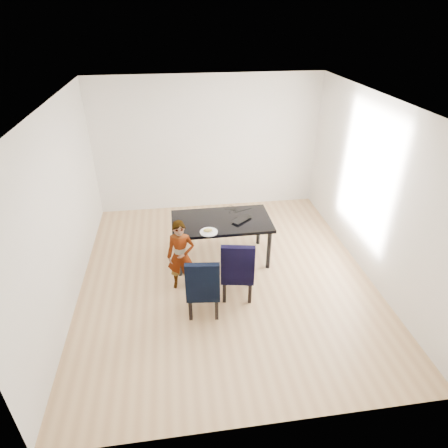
{
  "coord_description": "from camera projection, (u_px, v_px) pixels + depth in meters",
  "views": [
    {
      "loc": [
        -0.7,
        -4.71,
        3.74
      ],
      "look_at": [
        0.0,
        0.2,
        0.85
      ],
      "focal_mm": 30.0,
      "sensor_mm": 36.0,
      "label": 1
    }
  ],
  "objects": [
    {
      "name": "child",
      "position": [
        181.0,
        256.0,
        5.5
      ],
      "size": [
        0.45,
        0.33,
        1.13
      ],
      "primitive_type": "imported",
      "rotation": [
        0.0,
        0.0,
        -0.15
      ],
      "color": "orange",
      "rests_on": "floor"
    },
    {
      "name": "sandwich",
      "position": [
        208.0,
        230.0,
        5.7
      ],
      "size": [
        0.14,
        0.07,
        0.06
      ],
      "primitive_type": "ellipsoid",
      "rotation": [
        0.0,
        0.0,
        -0.06
      ],
      "color": "gold",
      "rests_on": "plate"
    },
    {
      "name": "chair_right",
      "position": [
        238.0,
        267.0,
        5.4
      ],
      "size": [
        0.55,
        0.56,
        0.97
      ],
      "primitive_type": "cube",
      "rotation": [
        0.0,
        0.0,
        -0.18
      ],
      "color": "black",
      "rests_on": "floor"
    },
    {
      "name": "cable_tangle",
      "position": [
        233.0,
        211.0,
        6.3
      ],
      "size": [
        0.17,
        0.17,
        0.01
      ],
      "primitive_type": "torus",
      "rotation": [
        0.0,
        0.0,
        -0.09
      ],
      "color": "black",
      "rests_on": "dining_table"
    },
    {
      "name": "wall_right",
      "position": [
        375.0,
        191.0,
        5.59
      ],
      "size": [
        0.01,
        5.0,
        2.7
      ],
      "primitive_type": "cube",
      "color": "white",
      "rests_on": "ground"
    },
    {
      "name": "ceiling",
      "position": [
        226.0,
        103.0,
        4.64
      ],
      "size": [
        4.5,
        5.0,
        0.01
      ],
      "primitive_type": "cube",
      "color": "white",
      "rests_on": "wall_back"
    },
    {
      "name": "dining_table",
      "position": [
        221.0,
        240.0,
        6.24
      ],
      "size": [
        1.6,
        0.9,
        0.75
      ],
      "primitive_type": "cube",
      "color": "black",
      "rests_on": "floor"
    },
    {
      "name": "wall_back",
      "position": [
        208.0,
        145.0,
        7.46
      ],
      "size": [
        4.5,
        0.01,
        2.7
      ],
      "primitive_type": "cube",
      "color": "white",
      "rests_on": "ground"
    },
    {
      "name": "laptop",
      "position": [
        239.0,
        218.0,
        6.07
      ],
      "size": [
        0.44,
        0.42,
        0.03
      ],
      "primitive_type": "imported",
      "rotation": [
        0.0,
        0.0,
        3.83
      ],
      "color": "black",
      "rests_on": "dining_table"
    },
    {
      "name": "wall_front",
      "position": [
        269.0,
        332.0,
        3.18
      ],
      "size": [
        4.5,
        0.01,
        2.7
      ],
      "primitive_type": "cube",
      "color": "white",
      "rests_on": "ground"
    },
    {
      "name": "wall_left",
      "position": [
        61.0,
        211.0,
        5.05
      ],
      "size": [
        0.01,
        5.0,
        2.7
      ],
      "primitive_type": "cube",
      "color": "silver",
      "rests_on": "ground"
    },
    {
      "name": "chair_left",
      "position": [
        203.0,
        284.0,
        5.1
      ],
      "size": [
        0.5,
        0.51,
        0.93
      ],
      "primitive_type": "cube",
      "rotation": [
        0.0,
        0.0,
        -0.11
      ],
      "color": "black",
      "rests_on": "floor"
    },
    {
      "name": "floor",
      "position": [
        226.0,
        276.0,
        6.0
      ],
      "size": [
        4.5,
        5.0,
        0.01
      ],
      "primitive_type": "cube",
      "color": "tan",
      "rests_on": "ground"
    },
    {
      "name": "plate",
      "position": [
        209.0,
        232.0,
        5.72
      ],
      "size": [
        0.36,
        0.36,
        0.02
      ],
      "primitive_type": "cylinder",
      "rotation": [
        0.0,
        0.0,
        0.39
      ],
      "color": "white",
      "rests_on": "dining_table"
    }
  ]
}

